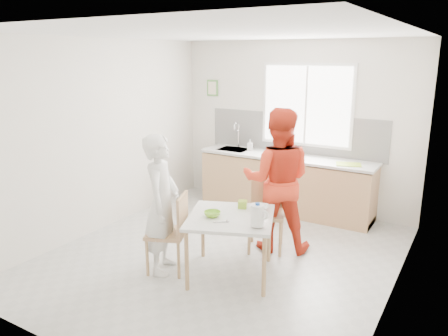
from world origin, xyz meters
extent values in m
plane|color=#B7B7B2|center=(0.00, 0.00, 0.00)|extent=(4.50, 4.50, 0.00)
plane|color=silver|center=(0.00, 2.25, 1.35)|extent=(4.00, 0.00, 4.00)
plane|color=silver|center=(0.00, -2.25, 1.35)|extent=(4.00, 0.00, 4.00)
plane|color=silver|center=(-2.00, 0.00, 1.35)|extent=(0.00, 4.50, 4.50)
plane|color=silver|center=(2.00, 0.00, 1.35)|extent=(0.00, 4.50, 4.50)
plane|color=white|center=(0.00, 0.00, 2.70)|extent=(4.50, 4.50, 0.00)
cube|color=white|center=(0.20, 2.23, 1.70)|extent=(1.50, 0.03, 1.30)
cube|color=white|center=(0.20, 2.21, 1.70)|extent=(1.40, 0.02, 1.20)
cube|color=white|center=(0.20, 2.21, 1.70)|extent=(0.03, 0.03, 1.20)
cube|color=white|center=(0.00, 2.24, 1.23)|extent=(3.00, 0.02, 0.65)
cube|color=#539041|center=(-1.55, 2.23, 1.90)|extent=(0.22, 0.02, 0.28)
cube|color=beige|center=(-1.55, 2.22, 1.90)|extent=(0.16, 0.01, 0.22)
cube|color=tan|center=(0.00, 1.95, 0.43)|extent=(2.80, 0.60, 0.86)
cube|color=#3F3326|center=(0.00, 1.95, 0.05)|extent=(2.80, 0.54, 0.10)
cube|color=silver|center=(0.00, 1.95, 0.90)|extent=(2.84, 0.64, 0.04)
cube|color=#A5A5AA|center=(-0.95, 1.95, 0.91)|extent=(0.50, 0.40, 0.03)
cylinder|color=silver|center=(-0.95, 2.11, 1.10)|extent=(0.02, 0.02, 0.36)
torus|color=silver|center=(-0.95, 2.04, 1.28)|extent=(0.02, 0.18, 0.18)
cube|color=silver|center=(0.32, -0.36, 0.70)|extent=(1.21, 1.21, 0.04)
cylinder|color=tan|center=(0.09, -0.90, 0.33)|extent=(0.05, 0.05, 0.66)
cylinder|color=tan|center=(-0.21, -0.13, 0.33)|extent=(0.05, 0.05, 0.66)
cylinder|color=tan|center=(0.86, -0.60, 0.33)|extent=(0.05, 0.05, 0.66)
cylinder|color=tan|center=(0.55, 0.17, 0.33)|extent=(0.05, 0.05, 0.66)
cube|color=tan|center=(-0.37, -0.64, 0.46)|extent=(0.56, 0.56, 0.04)
cube|color=tan|center=(-0.19, -0.57, 0.71)|extent=(0.18, 0.39, 0.45)
cylinder|color=tan|center=(-0.61, -0.54, 0.22)|extent=(0.04, 0.04, 0.44)
cylinder|color=tan|center=(-0.48, -0.88, 0.22)|extent=(0.04, 0.04, 0.44)
cylinder|color=tan|center=(-0.27, -0.40, 0.22)|extent=(0.04, 0.04, 0.44)
cylinder|color=tan|center=(-0.14, -0.74, 0.22)|extent=(0.04, 0.04, 0.44)
cube|color=tan|center=(0.37, 0.46, 0.49)|extent=(0.59, 0.59, 0.04)
cube|color=tan|center=(0.30, 0.65, 0.75)|extent=(0.42, 0.19, 0.48)
cylinder|color=tan|center=(0.26, 0.21, 0.23)|extent=(0.04, 0.04, 0.47)
cylinder|color=tan|center=(0.63, 0.35, 0.23)|extent=(0.04, 0.04, 0.47)
cylinder|color=tan|center=(0.12, 0.57, 0.23)|extent=(0.04, 0.04, 0.47)
cylinder|color=tan|center=(0.48, 0.71, 0.23)|extent=(0.04, 0.04, 0.47)
imported|color=white|center=(-0.42, -0.66, 0.81)|extent=(0.58, 0.69, 1.63)
imported|color=red|center=(0.47, 0.57, 0.92)|extent=(1.09, 0.98, 1.85)
imported|color=#85CA2E|center=(0.16, -0.48, 0.75)|extent=(0.24, 0.24, 0.06)
imported|color=white|center=(0.51, -0.02, 0.75)|extent=(0.28, 0.28, 0.05)
cylinder|color=white|center=(0.72, -0.51, 0.85)|extent=(0.14, 0.14, 0.23)
cylinder|color=blue|center=(0.72, -0.51, 0.97)|extent=(0.05, 0.05, 0.03)
torus|color=white|center=(0.79, -0.51, 0.87)|extent=(0.11, 0.06, 0.11)
cube|color=#8AB429|center=(0.31, -0.07, 0.77)|extent=(0.13, 0.13, 0.09)
cylinder|color=#A5A5AA|center=(0.33, -0.60, 0.73)|extent=(0.13, 0.12, 0.01)
cube|color=#92B62A|center=(1.02, 1.86, 0.93)|extent=(0.41, 0.35, 0.01)
cylinder|color=black|center=(0.06, 2.04, 1.08)|extent=(0.07, 0.07, 0.32)
cylinder|color=black|center=(-0.17, 2.09, 1.07)|extent=(0.07, 0.07, 0.30)
cylinder|color=brown|center=(0.02, 2.06, 1.00)|extent=(0.06, 0.06, 0.16)
imported|color=#999999|center=(-0.67, 2.01, 1.01)|extent=(0.11, 0.11, 0.18)
camera|label=1|loc=(2.61, -4.34, 2.47)|focal=35.00mm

